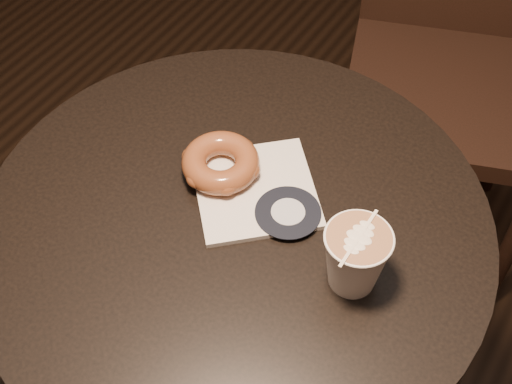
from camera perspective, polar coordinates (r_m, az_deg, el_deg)
cafe_table at (r=1.13m, az=-1.47°, el=-8.17°), size 0.70×0.70×0.75m
chair at (r=1.56m, az=16.51°, el=13.49°), size 0.56×0.56×1.10m
pastry_bag at (r=0.99m, az=-0.05°, el=0.15°), size 0.23×0.23×0.01m
doughnut at (r=0.99m, az=-2.85°, el=2.36°), size 0.11×0.11×0.04m
latte_cup at (r=0.88m, az=7.93°, el=-5.34°), size 0.08×0.08×0.09m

